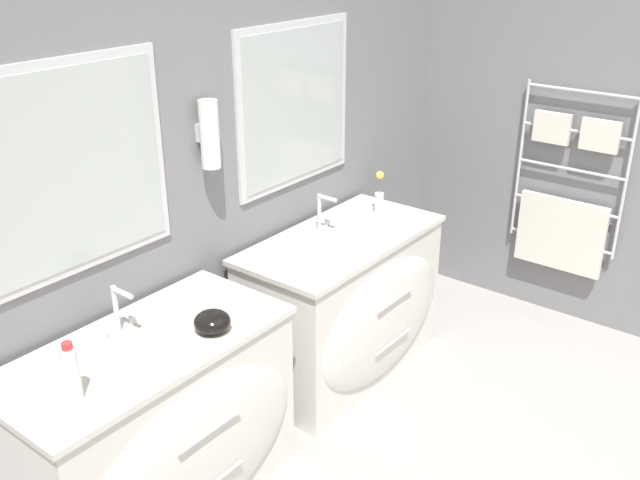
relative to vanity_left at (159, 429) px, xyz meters
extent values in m
cube|color=slate|center=(0.45, 0.38, 0.90)|extent=(6.00, 0.06, 2.60)
cube|color=silver|center=(0.00, 0.34, 1.04)|extent=(0.85, 0.02, 0.82)
cube|color=#B2BCBA|center=(0.00, 0.33, 1.04)|extent=(0.78, 0.01, 0.75)
cube|color=silver|center=(1.30, 0.34, 1.04)|extent=(0.85, 0.02, 0.82)
cube|color=#B2BCBA|center=(1.30, 0.33, 1.04)|extent=(0.78, 0.01, 0.75)
cylinder|color=white|center=(0.65, 0.29, 1.04)|extent=(0.09, 0.09, 0.30)
cube|color=silver|center=(0.65, 0.34, 1.04)|extent=(0.05, 0.02, 0.08)
cube|color=slate|center=(2.68, -0.74, 0.90)|extent=(0.06, 3.97, 2.60)
cylinder|color=silver|center=(2.62, -0.98, 0.56)|extent=(0.02, 0.02, 0.98)
cylinder|color=silver|center=(2.62, -0.34, 0.56)|extent=(0.02, 0.02, 0.98)
cylinder|color=silver|center=(2.62, -0.66, 1.01)|extent=(0.02, 0.63, 0.02)
cylinder|color=silver|center=(2.62, -0.66, 0.78)|extent=(0.02, 0.63, 0.02)
cylinder|color=silver|center=(2.62, -0.66, 0.56)|extent=(0.02, 0.63, 0.02)
cylinder|color=silver|center=(2.62, -0.66, 0.33)|extent=(0.02, 0.63, 0.02)
cylinder|color=silver|center=(2.62, -0.66, 0.10)|extent=(0.02, 0.63, 0.02)
cube|color=silver|center=(2.60, -0.66, 0.15)|extent=(0.04, 0.53, 0.45)
cube|color=silver|center=(2.60, -0.80, 0.79)|extent=(0.04, 0.21, 0.18)
cube|color=silver|center=(2.60, -0.52, 0.79)|extent=(0.04, 0.21, 0.18)
cube|color=silver|center=(0.00, 0.04, -0.02)|extent=(1.14, 0.54, 0.77)
ellipsoid|color=silver|center=(0.00, -0.23, -0.02)|extent=(1.04, 0.12, 0.65)
cube|color=beige|center=(0.00, 0.04, 0.38)|extent=(1.17, 0.57, 0.03)
ellipsoid|color=white|center=(0.00, 0.01, 0.34)|extent=(0.33, 0.29, 0.10)
cylinder|color=silver|center=(0.00, -0.30, 0.14)|extent=(0.31, 0.01, 0.01)
cube|color=silver|center=(1.30, 0.04, -0.02)|extent=(1.14, 0.54, 0.77)
ellipsoid|color=silver|center=(1.30, -0.23, -0.02)|extent=(1.04, 0.12, 0.65)
cube|color=beige|center=(1.30, 0.04, 0.38)|extent=(1.17, 0.57, 0.03)
ellipsoid|color=white|center=(1.30, 0.01, 0.34)|extent=(0.33, 0.29, 0.10)
cylinder|color=silver|center=(1.30, -0.30, 0.14)|extent=(0.31, 0.01, 0.01)
cylinder|color=silver|center=(1.30, -0.30, -0.11)|extent=(0.31, 0.01, 0.01)
cylinder|color=silver|center=(0.00, 0.19, 0.49)|extent=(0.02, 0.02, 0.20)
cylinder|color=silver|center=(0.00, 0.13, 0.58)|extent=(0.02, 0.11, 0.02)
cylinder|color=silver|center=(-0.07, 0.19, 0.41)|extent=(0.03, 0.03, 0.04)
cylinder|color=silver|center=(0.07, 0.19, 0.41)|extent=(0.03, 0.03, 0.04)
cylinder|color=silver|center=(1.30, 0.19, 0.49)|extent=(0.02, 0.02, 0.20)
cylinder|color=silver|center=(1.30, 0.13, 0.58)|extent=(0.02, 0.11, 0.02)
cylinder|color=silver|center=(1.23, 0.19, 0.41)|extent=(0.03, 0.03, 0.04)
cylinder|color=silver|center=(1.37, 0.19, 0.41)|extent=(0.03, 0.03, 0.04)
cylinder|color=silver|center=(-0.37, -0.06, 0.49)|extent=(0.06, 0.06, 0.20)
cylinder|color=red|center=(-0.37, -0.06, 0.60)|extent=(0.04, 0.04, 0.02)
ellipsoid|color=black|center=(0.23, -0.11, 0.44)|extent=(0.15, 0.15, 0.09)
cylinder|color=silver|center=(1.69, 0.07, 0.45)|extent=(0.05, 0.05, 0.12)
cylinder|color=#477238|center=(1.69, 0.07, 0.56)|extent=(0.01, 0.01, 0.10)
sphere|color=#E5BF47|center=(1.69, 0.07, 0.61)|extent=(0.05, 0.05, 0.05)
camera|label=1|loc=(-1.44, -1.94, 1.87)|focal=40.00mm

